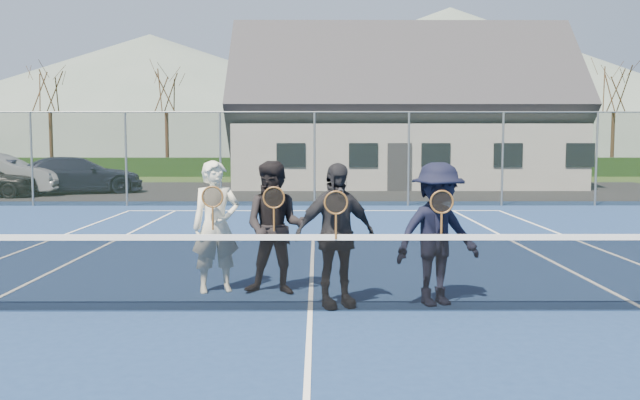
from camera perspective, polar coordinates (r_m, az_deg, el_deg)
The scene contains 20 objects.
ground at distance 28.14m, azimuth -0.41°, elevation 0.75°, with size 220.00×220.00×0.00m, color #2D4518.
court_surface at distance 8.33m, azimuth -0.83°, elevation -9.44°, with size 30.00×30.00×0.02m, color navy.
tarmac_carpark at distance 28.44m, azimuth -8.50°, elevation 0.75°, with size 40.00×12.00×0.01m, color black.
hedge_row at distance 40.09m, azimuth -0.36°, elevation 2.80°, with size 40.00×1.20×1.10m, color black.
hill_west at distance 106.30m, azimuth -14.05°, elevation 8.58°, with size 110.00×110.00×18.00m, color #53645C.
hill_centre at distance 105.35m, azimuth 10.82°, elevation 9.77°, with size 120.00×120.00×22.00m, color slate.
car_c at distance 28.61m, azimuth -19.75°, elevation 1.98°, with size 2.04×5.02×1.46m, color black.
court_markings at distance 8.33m, azimuth -0.83°, elevation -9.34°, with size 11.03×23.83×0.01m.
tennis_net at distance 8.21m, azimuth -0.84°, elevation -5.86°, with size 11.68×0.08×1.10m.
perimeter_fence at distance 21.57m, azimuth -0.47°, elevation 3.51°, with size 30.07×0.07×3.02m.
clubhouse at distance 32.36m, azimuth 6.78°, elevation 8.34°, with size 15.60×8.20×7.70m.
tree_a at distance 44.26m, azimuth -21.86°, elevation 9.45°, with size 3.20×3.20×7.77m.
tree_b at distance 42.22m, azimuth -12.86°, elevation 9.91°, with size 3.20×3.20×7.77m.
tree_c at distance 41.28m, azimuth 2.46°, elevation 10.15°, with size 3.20×3.20×7.77m.
tree_d at distance 42.92m, azimuth 16.12°, elevation 9.76°, with size 3.20×3.20×7.77m.
tree_e at distance 44.96m, azimuth 23.58°, elevation 9.31°, with size 3.20×3.20×7.77m.
player_a at distance 9.34m, azimuth -8.76°, elevation -2.22°, with size 0.76×0.62×1.80m.
player_b at distance 9.14m, azimuth -3.78°, elevation -2.34°, with size 0.96×0.80×1.80m.
player_c at distance 8.40m, azimuth 1.30°, elevation -2.97°, with size 1.14×0.80×1.80m.
player_d at distance 8.63m, azimuth 9.85°, elevation -2.84°, with size 1.33×1.04×1.80m.
Camera 1 is at (0.09, -8.07, 2.09)m, focal length 38.00 mm.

